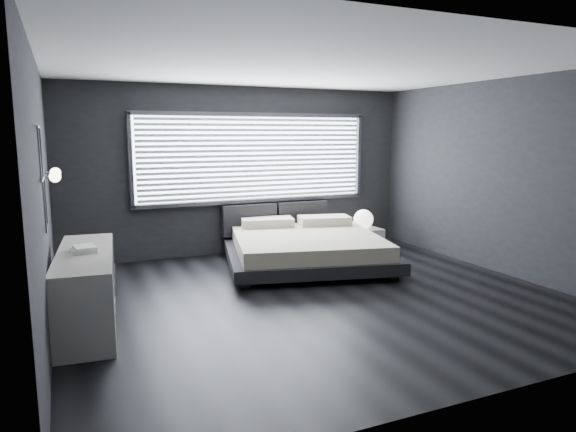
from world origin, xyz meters
name	(u,v)px	position (x,y,z in m)	size (l,w,h in m)	color
room	(316,186)	(0.00, 0.00, 1.40)	(6.04, 6.00, 2.80)	black
window	(255,158)	(0.20, 2.70, 1.61)	(4.14, 0.09, 1.52)	white
headboard	(276,218)	(0.57, 2.64, 0.57)	(1.96, 0.16, 0.52)	black
sconce_near	(55,177)	(-2.88, 0.05, 1.60)	(0.18, 0.11, 0.11)	silver
sconce_far	(55,173)	(-2.88, 0.65, 1.60)	(0.18, 0.11, 0.11)	silver
wall_art_upper	(40,154)	(-2.98, -0.55, 1.85)	(0.01, 0.48, 0.48)	#47474C
wall_art_lower	(45,204)	(-2.98, -0.30, 1.38)	(0.01, 0.48, 0.48)	#47474C
bed	(306,247)	(0.58, 1.47, 0.29)	(2.88, 2.80, 0.63)	black
nightstand	(363,238)	(2.02, 2.14, 0.18)	(0.61, 0.50, 0.35)	silver
orb_lamp	(363,219)	(2.01, 2.11, 0.52)	(0.34, 0.34, 0.34)	white
dresser	(87,288)	(-2.65, 0.14, 0.40)	(0.73, 2.03, 0.80)	silver
book_stack	(84,249)	(-2.65, 0.15, 0.83)	(0.26, 0.34, 0.07)	white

